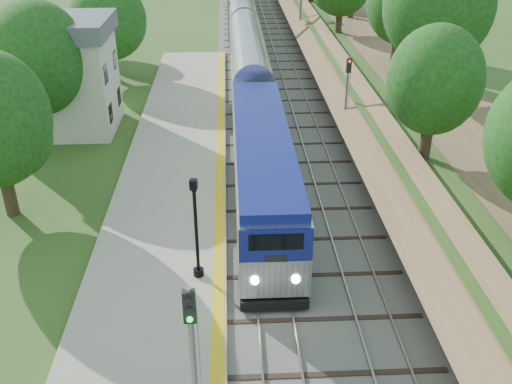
{
  "coord_description": "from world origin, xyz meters",
  "views": [
    {
      "loc": [
        -1.7,
        -9.97,
        15.83
      ],
      "look_at": [
        -0.5,
        14.2,
        2.8
      ],
      "focal_mm": 40.0,
      "sensor_mm": 36.0,
      "label": 1
    }
  ],
  "objects_px": {
    "lamppost_far": "(196,235)",
    "signal_platform": "(193,354)",
    "station_building": "(54,74)",
    "train": "(240,4)",
    "signal_farside": "(347,91)"
  },
  "relations": [
    {
      "from": "lamppost_far",
      "to": "signal_platform",
      "type": "distance_m",
      "value": 8.9
    },
    {
      "from": "station_building",
      "to": "signal_platform",
      "type": "height_order",
      "value": "station_building"
    },
    {
      "from": "train",
      "to": "signal_farside",
      "type": "distance_m",
      "value": 40.87
    },
    {
      "from": "station_building",
      "to": "lamppost_far",
      "type": "xyz_separation_m",
      "value": [
        10.76,
        -19.06,
        -1.56
      ]
    },
    {
      "from": "lamppost_far",
      "to": "signal_farside",
      "type": "relative_size",
      "value": 0.81
    },
    {
      "from": "train",
      "to": "signal_farside",
      "type": "bearing_deg",
      "value": -81.27
    },
    {
      "from": "signal_platform",
      "to": "signal_farside",
      "type": "relative_size",
      "value": 1.02
    },
    {
      "from": "train",
      "to": "station_building",
      "type": "bearing_deg",
      "value": -110.83
    },
    {
      "from": "signal_platform",
      "to": "station_building",
      "type": "bearing_deg",
      "value": 111.75
    },
    {
      "from": "station_building",
      "to": "signal_farside",
      "type": "distance_m",
      "value": 20.51
    },
    {
      "from": "signal_platform",
      "to": "signal_farside",
      "type": "bearing_deg",
      "value": 69.42
    },
    {
      "from": "train",
      "to": "lamppost_far",
      "type": "distance_m",
      "value": 55.95
    },
    {
      "from": "lamppost_far",
      "to": "signal_platform",
      "type": "height_order",
      "value": "signal_platform"
    },
    {
      "from": "train",
      "to": "signal_platform",
      "type": "xyz_separation_m",
      "value": [
        -2.9,
        -64.61,
        1.87
      ]
    },
    {
      "from": "station_building",
      "to": "train",
      "type": "height_order",
      "value": "station_building"
    }
  ]
}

